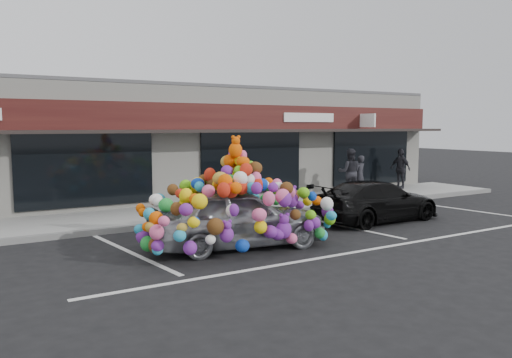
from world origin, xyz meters
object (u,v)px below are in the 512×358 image
toy_car (237,210)px  pedestrian_b (350,172)px  pedestrian_a (360,175)px  pedestrian_c (400,169)px  black_sedan (377,201)px

toy_car → pedestrian_b: (7.41, 4.54, 0.18)m
pedestrian_a → pedestrian_c: (2.75, 0.49, 0.09)m
toy_car → black_sedan: 5.13m
toy_car → pedestrian_b: bearing=-50.3°
pedestrian_c → pedestrian_a: bearing=-83.7°
pedestrian_a → black_sedan: bearing=43.6°
pedestrian_a → pedestrian_b: size_ratio=0.84×
pedestrian_c → black_sedan: bearing=-55.9°
black_sedan → pedestrian_c: pedestrian_c is taller
black_sedan → pedestrian_b: 4.52m
toy_car → black_sedan: size_ratio=1.11×
pedestrian_a → toy_car: bearing=20.3°
toy_car → pedestrian_c: (10.76, 5.12, 0.13)m
pedestrian_a → pedestrian_c: pedestrian_c is taller
toy_car → black_sedan: toy_car is taller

